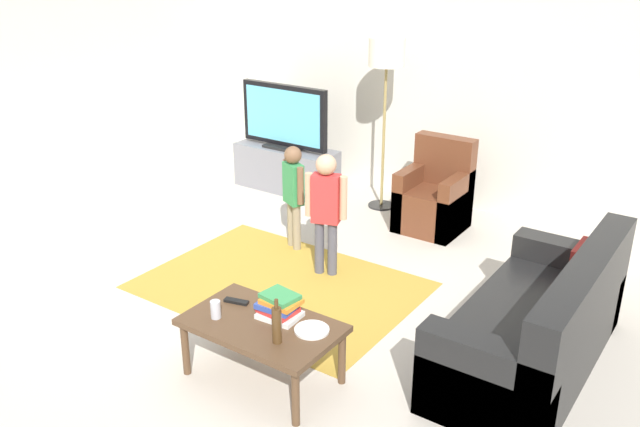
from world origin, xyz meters
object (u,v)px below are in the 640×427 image
tv_stand (287,169)px  tv_remote (236,301)px  coffee_table (262,329)px  plate (312,330)px  tv (284,117)px  bottle (277,325)px  floor_lamp (386,62)px  couch (542,331)px  armchair (435,199)px  child_near_tv (293,188)px  book_stack (279,306)px  soda_can (216,309)px  child_center (326,204)px

tv_stand → tv_remote: 3.35m
coffee_table → plate: (0.32, 0.10, 0.06)m
tv → tv_stand: bearing=90.0°
coffee_table → bottle: (0.22, -0.12, 0.17)m
tv → floor_lamp: bearing=8.5°
tv_stand → floor_lamp: (1.16, 0.15, 1.30)m
tv_stand → couch: couch is taller
floor_lamp → tv_remote: floor_lamp is taller
armchair → plate: 2.86m
tv_stand → bottle: size_ratio=4.08×
armchair → plate: armchair is taller
armchair → child_near_tv: bearing=-126.4°
tv_stand → plate: 3.72m
floor_lamp → book_stack: bearing=-72.5°
tv_remote → soda_can: soda_can is taller
coffee_table → couch: bearing=38.2°
floor_lamp → child_center: floor_lamp is taller
coffee_table → floor_lamp: bearing=106.1°
couch → soda_can: bearing=-143.9°
armchair → soda_can: (-0.10, -3.03, 0.18)m
tv_stand → child_near_tv: size_ratio=1.23×
child_center → coffee_table: 1.58m
tv → child_near_tv: (1.01, -1.19, -0.26)m
book_stack → soda_can: (-0.33, -0.24, -0.02)m
couch → book_stack: couch is taller
tv_stand → child_near_tv: 1.61m
tv_stand → book_stack: bearing=-53.4°
tv → tv_remote: bearing=-58.2°
armchair → tv_remote: (-0.12, -2.81, 0.13)m
couch → armchair: size_ratio=2.00×
soda_can → coffee_table: bearing=23.2°
armchair → coffee_table: (0.18, -2.91, 0.07)m
tv_stand → bottle: (2.27, -3.07, 0.30)m
tv_stand → armchair: 1.87m
book_stack → tv_remote: bearing=-176.5°
armchair → floor_lamp: bearing=165.0°
tv → tv_remote: 3.36m
tv_stand → book_stack: 3.54m
tv → book_stack: (2.10, -2.81, -0.35)m
armchair → coffee_table: 2.92m
child_near_tv → coffee_table: bearing=-59.0°
bottle → plate: 0.27m
child_near_tv → tv: bearing=130.3°
floor_lamp → book_stack: (0.94, -2.98, -1.05)m
armchair → bottle: armchair is taller
couch → tv_remote: size_ratio=10.59×
tv → armchair: bearing=-0.6°
soda_can → tv_remote: bearing=95.2°
child_center → soda_can: (0.22, -1.59, -0.16)m
tv → child_near_tv: bearing=-49.7°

